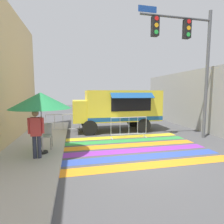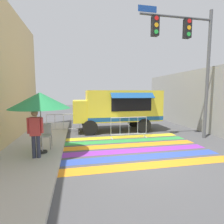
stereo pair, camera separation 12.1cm
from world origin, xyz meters
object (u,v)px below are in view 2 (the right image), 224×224
(traffic_signal_pole, at_px, (188,48))
(folding_chair, at_px, (46,133))
(vendor_person, at_px, (35,131))
(barricade_front, at_px, (129,128))
(food_truck, at_px, (116,107))
(barricade_side, at_px, (63,123))
(patio_umbrella, at_px, (40,101))

(traffic_signal_pole, bearing_deg, folding_chair, -175.50)
(vendor_person, height_order, barricade_front, vendor_person)
(food_truck, relative_size, barricade_side, 2.72)
(barricade_side, bearing_deg, traffic_signal_pole, -24.46)
(traffic_signal_pole, bearing_deg, food_truck, 137.97)
(patio_umbrella, height_order, barricade_front, patio_umbrella)
(barricade_side, bearing_deg, food_truck, -2.47)
(patio_umbrella, distance_m, barricade_side, 4.36)
(barricade_side, bearing_deg, patio_umbrella, -97.02)
(traffic_signal_pole, relative_size, vendor_person, 3.86)
(traffic_signal_pole, height_order, patio_umbrella, traffic_signal_pole)
(food_truck, distance_m, folding_chair, 5.01)
(folding_chair, bearing_deg, vendor_person, -114.21)
(patio_umbrella, bearing_deg, vendor_person, -101.14)
(traffic_signal_pole, distance_m, vendor_person, 7.90)
(vendor_person, relative_size, barricade_side, 0.85)
(food_truck, relative_size, vendor_person, 3.18)
(patio_umbrella, distance_m, barricade_front, 4.75)
(barricade_side, bearing_deg, vendor_person, -97.48)
(food_truck, height_order, vendor_person, food_truck)
(traffic_signal_pole, distance_m, folding_chair, 7.79)
(patio_umbrella, xyz_separation_m, vendor_person, (-0.10, -0.50, -1.02))
(vendor_person, bearing_deg, barricade_side, 90.74)
(barricade_front, relative_size, barricade_side, 1.01)
(traffic_signal_pole, relative_size, barricade_side, 3.30)
(food_truck, xyz_separation_m, barricade_side, (-3.27, 0.14, -0.97))
(patio_umbrella, bearing_deg, food_truck, 46.02)
(patio_umbrella, distance_m, folding_chair, 1.52)
(folding_chair, relative_size, barricade_side, 0.51)
(vendor_person, xyz_separation_m, barricade_side, (0.60, 4.55, -0.55))
(patio_umbrella, distance_m, vendor_person, 1.14)
(patio_umbrella, xyz_separation_m, folding_chair, (0.03, 0.65, -1.37))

